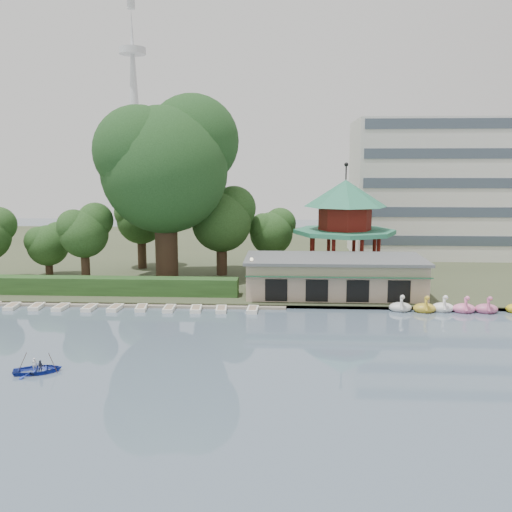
# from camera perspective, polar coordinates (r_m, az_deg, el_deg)

# --- Properties ---
(ground_plane) EXTENTS (220.00, 220.00, 0.00)m
(ground_plane) POSITION_cam_1_polar(r_m,az_deg,el_deg) (39.85, -4.36, -11.20)
(ground_plane) COLOR slate
(ground_plane) RESTS_ON ground
(shore) EXTENTS (220.00, 70.00, 0.40)m
(shore) POSITION_cam_1_polar(r_m,az_deg,el_deg) (90.23, -0.10, 0.38)
(shore) COLOR #424930
(shore) RESTS_ON ground
(embankment) EXTENTS (220.00, 0.60, 0.30)m
(embankment) POSITION_cam_1_polar(r_m,az_deg,el_deg) (56.26, -2.08, -4.98)
(embankment) COLOR gray
(embankment) RESTS_ON ground
(dock) EXTENTS (34.00, 1.60, 0.24)m
(dock) POSITION_cam_1_polar(r_m,az_deg,el_deg) (58.48, -13.92, -4.73)
(dock) COLOR gray
(dock) RESTS_ON ground
(boathouse) EXTENTS (18.60, 9.39, 3.90)m
(boathouse) POSITION_cam_1_polar(r_m,az_deg,el_deg) (60.34, 7.82, -1.94)
(boathouse) COLOR tan
(boathouse) RESTS_ON shore
(pavilion) EXTENTS (12.40, 12.40, 13.50)m
(pavilion) POSITION_cam_1_polar(r_m,az_deg,el_deg) (69.70, 8.89, 3.75)
(pavilion) COLOR tan
(pavilion) RESTS_ON shore
(office_building) EXTENTS (38.00, 18.00, 20.00)m
(office_building) POSITION_cam_1_polar(r_m,az_deg,el_deg) (90.50, 21.03, 5.88)
(office_building) COLOR silver
(office_building) RESTS_ON shore
(broadcast_tower) EXTENTS (8.00, 8.00, 96.00)m
(broadcast_tower) POSITION_cam_1_polar(r_m,az_deg,el_deg) (184.31, -12.11, 15.12)
(broadcast_tower) COLOR silver
(broadcast_tower) RESTS_ON ground
(hedge) EXTENTS (30.00, 2.00, 1.80)m
(hedge) POSITION_cam_1_polar(r_m,az_deg,el_deg) (62.20, -15.73, -2.87)
(hedge) COLOR #284D1F
(hedge) RESTS_ON shore
(lamp_post) EXTENTS (0.36, 0.36, 4.28)m
(lamp_post) POSITION_cam_1_polar(r_m,az_deg,el_deg) (57.13, -0.45, -1.48)
(lamp_post) COLOR black
(lamp_post) RESTS_ON shore
(big_tree) EXTENTS (15.96, 14.88, 21.65)m
(big_tree) POSITION_cam_1_polar(r_m,az_deg,el_deg) (66.75, -8.94, 9.43)
(big_tree) COLOR #3A281C
(big_tree) RESTS_ON shore
(small_trees) EXTENTS (39.14, 16.00, 10.92)m
(small_trees) POSITION_cam_1_polar(r_m,az_deg,el_deg) (71.25, -10.72, 3.06)
(small_trees) COLOR #3A281C
(small_trees) RESTS_ON shore
(swan_boats) EXTENTS (18.82, 2.14, 1.92)m
(swan_boats) POSITION_cam_1_polar(r_m,az_deg,el_deg) (58.54, 22.32, -4.86)
(swan_boats) COLOR silver
(swan_boats) RESTS_ON ground
(moored_rowboats) EXTENTS (30.23, 2.75, 0.36)m
(moored_rowboats) POSITION_cam_1_polar(r_m,az_deg,el_deg) (57.30, -15.08, -5.00)
(moored_rowboats) COLOR white
(moored_rowboats) RESTS_ON ground
(rowboat_with_passengers) EXTENTS (5.15, 4.38, 2.01)m
(rowboat_with_passengers) POSITION_cam_1_polar(r_m,az_deg,el_deg) (41.60, -21.00, -10.25)
(rowboat_with_passengers) COLOR #2236A8
(rowboat_with_passengers) RESTS_ON ground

